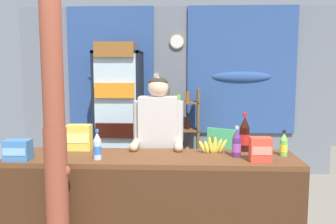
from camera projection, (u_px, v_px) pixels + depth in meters
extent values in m
plane|color=gray|center=(171.00, 220.00, 3.90)|extent=(7.79, 7.79, 0.00)
cube|color=slate|center=(175.00, 91.00, 5.59)|extent=(4.79, 0.12, 2.56)
cube|color=#2D4C89|center=(111.00, 70.00, 5.50)|extent=(1.31, 0.04, 1.91)
ellipsoid|color=#2D4C89|center=(111.00, 77.00, 5.49)|extent=(0.72, 0.10, 0.16)
cube|color=#2D4C89|center=(241.00, 70.00, 5.41)|extent=(1.63, 0.04, 1.91)
ellipsoid|color=#2D4C89|center=(242.00, 77.00, 5.41)|extent=(0.89, 0.10, 0.16)
cylinder|color=tan|center=(177.00, 42.00, 5.41)|extent=(0.22, 0.03, 0.22)
cylinder|color=white|center=(177.00, 41.00, 5.40)|extent=(0.19, 0.01, 0.19)
cube|color=beige|center=(151.00, 79.00, 5.50)|extent=(0.24, 0.02, 0.18)
cube|color=brown|center=(152.00, 158.00, 2.99)|extent=(2.41, 0.56, 0.04)
cube|color=#432715|center=(149.00, 224.00, 2.79)|extent=(2.41, 0.04, 0.87)
cube|color=#432715|center=(17.00, 208.00, 3.10)|extent=(0.08, 0.51, 0.87)
cube|color=#432715|center=(291.00, 213.00, 3.00)|extent=(0.08, 0.51, 0.87)
cylinder|color=brown|center=(58.00, 208.00, 2.66)|extent=(0.17, 0.17, 1.21)
cylinder|color=brown|center=(51.00, 42.00, 2.51)|extent=(0.15, 0.15, 1.21)
ellipsoid|color=brown|center=(66.00, 171.00, 2.62)|extent=(0.06, 0.05, 0.08)
cube|color=black|center=(122.00, 115.00, 5.42)|extent=(0.65, 0.04, 1.87)
cube|color=black|center=(98.00, 117.00, 5.16)|extent=(0.04, 0.59, 1.87)
cube|color=black|center=(140.00, 117.00, 5.14)|extent=(0.04, 0.59, 1.87)
cube|color=black|center=(118.00, 53.00, 5.04)|extent=(0.65, 0.59, 0.04)
cube|color=black|center=(120.00, 178.00, 5.26)|extent=(0.65, 0.59, 0.08)
cube|color=silver|center=(115.00, 116.00, 4.86)|extent=(0.59, 0.02, 1.71)
cylinder|color=#B7B7BC|center=(135.00, 121.00, 4.83)|extent=(0.02, 0.02, 0.40)
cube|color=silver|center=(120.00, 134.00, 5.18)|extent=(0.57, 0.51, 0.02)
cube|color=black|center=(118.00, 128.00, 5.05)|extent=(0.53, 0.47, 0.20)
cube|color=silver|center=(119.00, 97.00, 5.11)|extent=(0.57, 0.51, 0.02)
cube|color=orange|center=(117.00, 90.00, 4.99)|extent=(0.53, 0.47, 0.20)
cube|color=silver|center=(118.00, 58.00, 5.05)|extent=(0.57, 0.51, 0.02)
cube|color=brown|center=(117.00, 50.00, 4.92)|extent=(0.53, 0.47, 0.20)
cube|color=brown|center=(168.00, 134.00, 5.27)|extent=(0.04, 0.28, 1.34)
cube|color=brown|center=(198.00, 135.00, 5.25)|extent=(0.04, 0.28, 1.34)
cube|color=brown|center=(183.00, 102.00, 5.21)|extent=(0.44, 0.28, 0.02)
cylinder|color=#75C64C|center=(179.00, 98.00, 5.20)|extent=(0.06, 0.06, 0.11)
cylinder|color=brown|center=(188.00, 96.00, 5.19)|extent=(0.05, 0.05, 0.15)
cube|color=brown|center=(183.00, 130.00, 5.25)|extent=(0.44, 0.28, 0.02)
cylinder|color=silver|center=(178.00, 125.00, 5.25)|extent=(0.06, 0.06, 0.12)
cylinder|color=black|center=(188.00, 124.00, 5.24)|extent=(0.06, 0.06, 0.15)
cube|color=brown|center=(183.00, 157.00, 5.30)|extent=(0.44, 0.28, 0.02)
cylinder|color=#75C64C|center=(178.00, 151.00, 5.29)|extent=(0.06, 0.06, 0.16)
cylinder|color=orange|center=(187.00, 152.00, 5.29)|extent=(0.05, 0.05, 0.13)
cube|color=#4CC675|center=(228.00, 157.00, 4.85)|extent=(0.60, 0.60, 0.04)
cube|color=#4CC675|center=(222.00, 144.00, 4.65)|extent=(0.38, 0.25, 0.40)
cylinder|color=#4CC675|center=(246.00, 172.00, 4.93)|extent=(0.04, 0.04, 0.44)
cylinder|color=#4CC675|center=(221.00, 168.00, 5.13)|extent=(0.04, 0.04, 0.44)
cylinder|color=#4CC675|center=(235.00, 179.00, 4.61)|extent=(0.04, 0.04, 0.44)
cylinder|color=#4CC675|center=(209.00, 174.00, 4.82)|extent=(0.04, 0.04, 0.44)
cube|color=#4CC675|center=(242.00, 151.00, 4.72)|extent=(0.24, 0.36, 0.03)
cube|color=#4CC675|center=(215.00, 147.00, 4.94)|extent=(0.24, 0.36, 0.03)
cylinder|color=#28282D|center=(151.00, 196.00, 3.48)|extent=(0.11, 0.11, 0.80)
cylinder|color=#28282D|center=(166.00, 197.00, 3.48)|extent=(0.11, 0.11, 0.80)
cube|color=#BCB7B2|center=(158.00, 127.00, 3.40)|extent=(0.36, 0.20, 0.57)
sphere|color=#DBB28E|center=(158.00, 87.00, 3.35)|extent=(0.19, 0.19, 0.19)
ellipsoid|color=#2D2319|center=(158.00, 83.00, 3.36)|extent=(0.18, 0.18, 0.10)
cylinder|color=#BCB7B2|center=(138.00, 121.00, 3.40)|extent=(0.08, 0.08, 0.38)
cylinder|color=#DBB28E|center=(136.00, 144.00, 3.27)|extent=(0.07, 0.26, 0.07)
sphere|color=#DBB28E|center=(134.00, 147.00, 3.14)|extent=(0.08, 0.08, 0.08)
cylinder|color=#BCB7B2|center=(179.00, 121.00, 3.38)|extent=(0.08, 0.08, 0.38)
cylinder|color=#DBB28E|center=(179.00, 144.00, 3.26)|extent=(0.07, 0.26, 0.07)
sphere|color=#DBB28E|center=(179.00, 147.00, 3.13)|extent=(0.08, 0.08, 0.08)
cylinder|color=black|center=(244.00, 139.00, 3.15)|extent=(0.09, 0.09, 0.21)
cone|color=black|center=(245.00, 122.00, 3.14)|extent=(0.09, 0.09, 0.09)
cylinder|color=red|center=(245.00, 115.00, 3.13)|extent=(0.04, 0.04, 0.03)
cylinder|color=red|center=(244.00, 139.00, 3.15)|extent=(0.09, 0.09, 0.09)
cylinder|color=silver|center=(97.00, 150.00, 2.87)|extent=(0.06, 0.06, 0.15)
cone|color=silver|center=(97.00, 136.00, 2.86)|extent=(0.06, 0.06, 0.07)
cylinder|color=blue|center=(97.00, 131.00, 2.85)|extent=(0.03, 0.03, 0.02)
cylinder|color=blue|center=(97.00, 150.00, 2.87)|extent=(0.06, 0.06, 0.07)
cylinder|color=#75C64C|center=(284.00, 148.00, 2.99)|extent=(0.06, 0.06, 0.13)
cone|color=#75C64C|center=(284.00, 136.00, 2.97)|extent=(0.06, 0.06, 0.06)
cylinder|color=black|center=(284.00, 131.00, 2.97)|extent=(0.03, 0.03, 0.02)
cylinder|color=yellow|center=(284.00, 148.00, 2.99)|extent=(0.06, 0.06, 0.06)
cylinder|color=#56286B|center=(236.00, 147.00, 2.95)|extent=(0.07, 0.07, 0.16)
cone|color=#56286B|center=(237.00, 134.00, 2.93)|extent=(0.07, 0.07, 0.07)
cylinder|color=silver|center=(237.00, 128.00, 2.93)|extent=(0.03, 0.03, 0.03)
cylinder|color=purple|center=(236.00, 147.00, 2.95)|extent=(0.07, 0.07, 0.07)
cylinder|color=brown|center=(56.00, 142.00, 3.21)|extent=(0.07, 0.07, 0.14)
cone|color=brown|center=(55.00, 130.00, 3.20)|extent=(0.07, 0.07, 0.06)
cylinder|color=#E5CC4C|center=(55.00, 125.00, 3.19)|extent=(0.03, 0.03, 0.02)
cylinder|color=#E5D166|center=(56.00, 142.00, 3.21)|extent=(0.07, 0.07, 0.06)
cube|color=#3D75B7|center=(18.00, 150.00, 2.84)|extent=(0.20, 0.13, 0.16)
cube|color=#7CB5F7|center=(14.00, 152.00, 2.77)|extent=(0.18, 0.00, 0.06)
cube|color=#E5422D|center=(260.00, 149.00, 2.81)|extent=(0.16, 0.11, 0.19)
cube|color=#FF826D|center=(262.00, 151.00, 2.75)|extent=(0.15, 0.00, 0.07)
cube|color=#EAD14C|center=(79.00, 137.00, 3.19)|extent=(0.21, 0.12, 0.23)
cube|color=#FFFF8C|center=(77.00, 139.00, 3.14)|extent=(0.19, 0.00, 0.08)
ellipsoid|color=#DBCC42|center=(202.00, 147.00, 3.09)|extent=(0.09, 0.04, 0.12)
ellipsoid|color=#DBCC42|center=(207.00, 147.00, 3.08)|extent=(0.06, 0.03, 0.12)
ellipsoid|color=#DBCC42|center=(211.00, 145.00, 3.09)|extent=(0.06, 0.03, 0.15)
ellipsoid|color=#DBCC42|center=(215.00, 145.00, 3.09)|extent=(0.05, 0.03, 0.15)
ellipsoid|color=#DBCC42|center=(219.00, 146.00, 3.08)|extent=(0.08, 0.05, 0.14)
ellipsoid|color=#DBCC42|center=(223.00, 146.00, 3.08)|extent=(0.09, 0.04, 0.13)
cylinder|color=olive|center=(213.00, 138.00, 3.07)|extent=(0.02, 0.02, 0.05)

